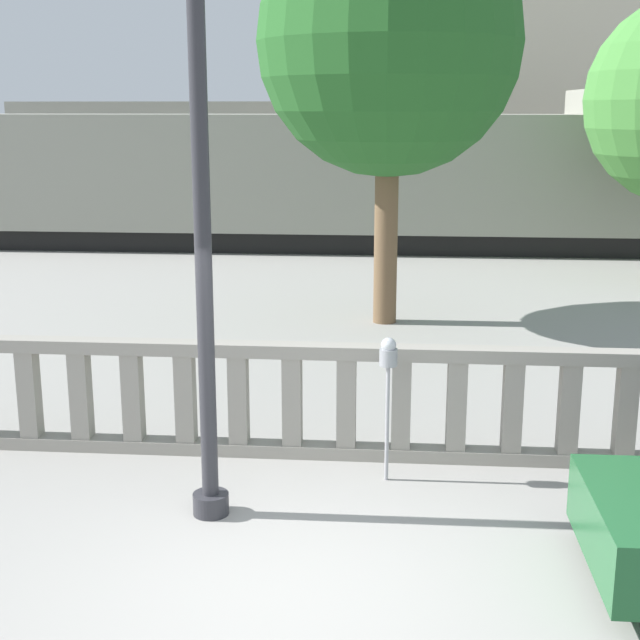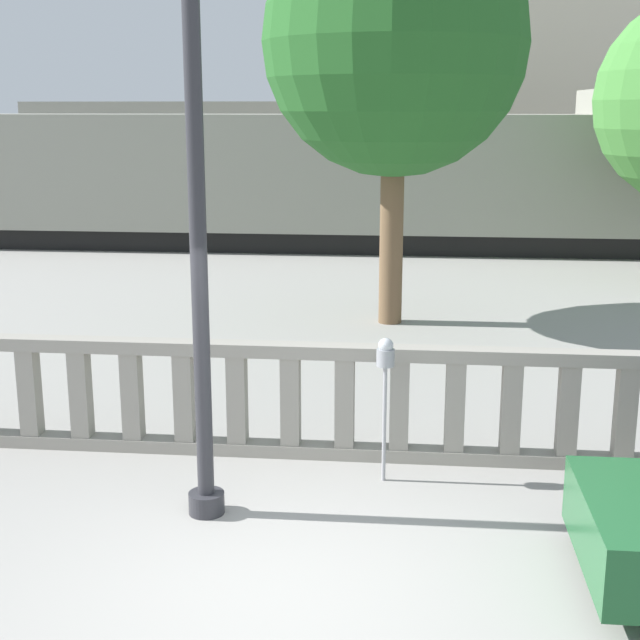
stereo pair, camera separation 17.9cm
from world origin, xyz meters
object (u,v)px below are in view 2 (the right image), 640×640
at_px(lamppost, 197,189).
at_px(parking_meter, 385,366).
at_px(train_near, 283,178).
at_px(tree_right, 395,43).
at_px(train_far, 350,151).

relative_size(lamppost, parking_meter, 3.85).
height_order(train_near, tree_right, tree_right).
xyz_separation_m(lamppost, train_near, (-1.58, 16.02, -1.14)).
bearing_deg(lamppost, parking_meter, 29.57).
distance_m(train_near, tree_right, 9.30).
relative_size(parking_meter, train_far, 0.06).
height_order(parking_meter, tree_right, tree_right).
bearing_deg(tree_right, lamppost, -100.94).
distance_m(parking_meter, tree_right, 7.63).
xyz_separation_m(lamppost, parking_meter, (1.60, 0.91, -1.78)).
distance_m(parking_meter, train_near, 15.46).
xyz_separation_m(lamppost, train_far, (-0.57, 27.17, -0.96)).
height_order(lamppost, train_near, lamppost).
bearing_deg(tree_right, parking_meter, -89.05).
relative_size(lamppost, train_far, 0.23).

